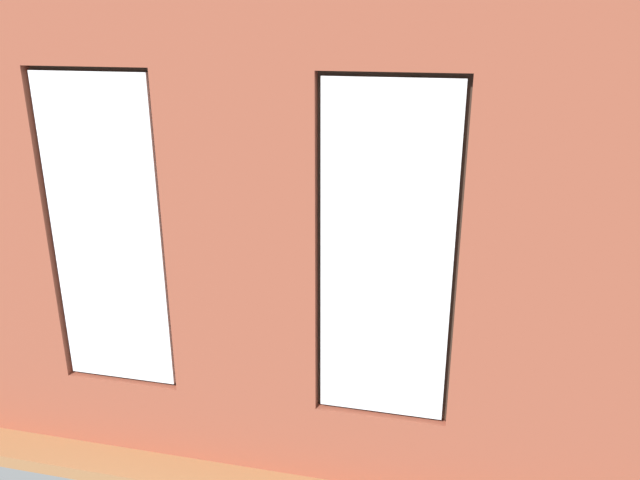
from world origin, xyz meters
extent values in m
cube|color=#99663D|center=(0.00, 0.00, -0.05)|extent=(6.61, 5.64, 0.10)
cube|color=brown|center=(-2.20, 2.44, 1.72)|extent=(1.62, 0.16, 3.43)
cube|color=brown|center=(0.00, 2.44, 1.72)|extent=(1.03, 0.16, 3.43)
cube|color=brown|center=(-0.95, 2.44, 0.29)|extent=(0.88, 0.16, 0.58)
cube|color=brown|center=(-0.95, 2.44, 3.13)|extent=(0.88, 0.16, 0.61)
cube|color=white|center=(-0.95, 2.48, 1.70)|extent=(0.82, 0.03, 2.18)
cube|color=#38281E|center=(-0.95, 2.42, 1.70)|extent=(0.88, 0.04, 2.24)
cube|color=brown|center=(0.95, 2.44, 0.29)|extent=(0.88, 0.16, 0.58)
cube|color=brown|center=(0.95, 2.44, 3.13)|extent=(0.88, 0.16, 0.61)
cube|color=white|center=(0.95, 2.48, 1.70)|extent=(0.82, 0.03, 2.18)
cube|color=#38281E|center=(0.95, 2.42, 1.70)|extent=(0.88, 0.04, 2.24)
cube|color=#A87547|center=(0.00, 2.34, 0.55)|extent=(2.98, 0.24, 0.06)
cube|color=black|center=(0.00, 2.35, 1.99)|extent=(0.40, 0.03, 0.55)
cube|color=#389360|center=(0.00, 2.34, 1.99)|extent=(0.34, 0.01, 0.49)
cube|color=white|center=(2.96, 0.20, 1.72)|extent=(0.10, 4.64, 3.43)
cube|color=black|center=(0.06, 1.74, 0.21)|extent=(2.10, 0.85, 0.42)
cube|color=black|center=(0.06, 2.07, 0.61)|extent=(2.10, 0.24, 0.38)
cube|color=black|center=(-0.88, 1.74, 0.52)|extent=(0.22, 0.85, 0.24)
cube|color=black|center=(1.00, 1.74, 0.52)|extent=(0.22, 0.85, 0.24)
cube|color=#232326|center=(-0.49, 1.70, 0.48)|extent=(0.51, 0.65, 0.12)
cube|color=#232326|center=(0.06, 1.70, 0.48)|extent=(0.51, 0.65, 0.12)
cube|color=#232326|center=(0.62, 1.70, 0.48)|extent=(0.51, 0.65, 0.12)
cube|color=black|center=(-2.26, -0.12, 0.21)|extent=(0.85, 1.73, 0.42)
cube|color=black|center=(-2.58, -0.12, 0.61)|extent=(0.24, 1.73, 0.38)
cube|color=black|center=(-2.26, -0.87, 0.52)|extent=(0.85, 0.22, 0.24)
cube|color=black|center=(-2.25, 0.64, 0.52)|extent=(0.85, 0.22, 0.24)
cube|color=#232326|center=(-2.22, -0.44, 0.48)|extent=(0.65, 0.59, 0.12)
cube|color=#232326|center=(-2.21, 0.21, 0.48)|extent=(0.65, 0.59, 0.12)
cube|color=tan|center=(-0.20, 0.25, 0.44)|extent=(1.31, 0.89, 0.04)
cube|color=tan|center=(-0.80, -0.13, 0.21)|extent=(0.07, 0.07, 0.42)
cube|color=tan|center=(0.40, -0.13, 0.21)|extent=(0.07, 0.07, 0.42)
cube|color=tan|center=(-0.80, 0.63, 0.21)|extent=(0.07, 0.07, 0.42)
cube|color=tan|center=(0.40, 0.63, 0.21)|extent=(0.07, 0.07, 0.42)
cylinder|color=#4C4C51|center=(0.19, 0.38, 0.51)|extent=(0.08, 0.08, 0.10)
cylinder|color=#B7333D|center=(-0.20, 0.25, 0.51)|extent=(0.08, 0.08, 0.11)
cylinder|color=brown|center=(-0.30, 0.38, 0.50)|extent=(0.11, 0.11, 0.09)
sphere|color=#337F38|center=(-0.30, 0.38, 0.61)|extent=(0.13, 0.13, 0.13)
cube|color=#B2B2B7|center=(-0.56, 0.10, 0.47)|extent=(0.11, 0.18, 0.02)
cube|color=black|center=(2.66, 0.36, 0.24)|extent=(1.23, 0.42, 0.48)
cube|color=black|center=(2.66, 0.36, 0.50)|extent=(0.54, 0.20, 0.05)
cube|color=black|center=(2.66, 0.36, 0.56)|extent=(0.06, 0.04, 0.06)
cube|color=black|center=(2.66, 0.36, 0.93)|extent=(1.23, 0.04, 0.68)
cube|color=black|center=(2.66, 0.34, 0.93)|extent=(1.18, 0.01, 0.63)
cylinder|color=olive|center=(0.98, -1.34, 0.14)|extent=(0.52, 0.52, 0.28)
ellipsoid|color=silver|center=(0.98, -1.34, 0.48)|extent=(1.15, 1.15, 0.46)
ellipsoid|color=navy|center=(1.07, -1.34, 0.60)|extent=(0.44, 0.44, 0.18)
cylinder|color=brown|center=(2.36, -1.77, 0.15)|extent=(0.27, 0.27, 0.29)
cylinder|color=brown|center=(2.36, -1.77, 0.37)|extent=(0.04, 0.04, 0.15)
ellipsoid|color=#337F38|center=(2.36, -1.77, 0.70)|extent=(0.56, 0.56, 0.51)
cylinder|color=#47423D|center=(-1.44, 1.74, 0.19)|extent=(0.39, 0.39, 0.38)
cylinder|color=brown|center=(-1.44, 1.74, 0.66)|extent=(0.07, 0.07, 0.54)
cone|color=#286B2D|center=(-1.21, 1.70, 1.13)|extent=(0.57, 0.24, 0.52)
cone|color=#286B2D|center=(-1.32, 1.95, 1.13)|extent=(0.39, 0.57, 0.50)
cone|color=#286B2D|center=(-1.47, 1.90, 1.19)|extent=(0.24, 0.47, 0.60)
cone|color=#286B2D|center=(-1.67, 1.80, 1.12)|extent=(0.59, 0.28, 0.49)
cone|color=#286B2D|center=(-1.64, 1.62, 1.13)|extent=(0.56, 0.41, 0.51)
cone|color=#286B2D|center=(-1.52, 1.53, 1.14)|extent=(0.34, 0.57, 0.52)
cone|color=#286B2D|center=(-1.25, 1.57, 1.11)|extent=(0.53, 0.50, 0.48)
cylinder|color=brown|center=(-2.46, 1.89, 0.13)|extent=(0.28, 0.28, 0.26)
cylinder|color=brown|center=(-2.46, 1.89, 0.44)|extent=(0.05, 0.05, 0.34)
cone|color=#3D8E42|center=(-2.25, 1.92, 0.83)|extent=(0.55, 0.24, 0.56)
cone|color=#3D8E42|center=(-2.39, 2.07, 0.84)|extent=(0.32, 0.53, 0.58)
cone|color=#3D8E42|center=(-2.55, 2.02, 0.87)|extent=(0.39, 0.46, 0.60)
cone|color=#3D8E42|center=(-2.66, 1.91, 0.84)|extent=(0.54, 0.21, 0.56)
cone|color=#3D8E42|center=(-2.59, 1.69, 0.80)|extent=(0.46, 0.57, 0.50)
cone|color=#3D8E42|center=(-2.38, 1.69, 0.82)|extent=(0.35, 0.57, 0.54)
cylinder|color=gray|center=(-1.12, -0.95, 0.09)|extent=(0.15, 0.15, 0.18)
cylinder|color=brown|center=(-1.12, -0.95, 0.23)|extent=(0.02, 0.02, 0.09)
ellipsoid|color=#286B2D|center=(-1.12, -0.95, 0.35)|extent=(0.23, 0.23, 0.16)
cylinder|color=beige|center=(-2.46, -1.82, 0.16)|extent=(0.29, 0.29, 0.33)
cylinder|color=brown|center=(-2.46, -1.82, 0.39)|extent=(0.04, 0.04, 0.13)
ellipsoid|color=#286B2D|center=(-2.46, -1.82, 0.64)|extent=(0.45, 0.45, 0.36)
camera|label=1|loc=(-1.35, 6.05, 3.10)|focal=35.00mm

